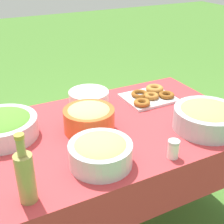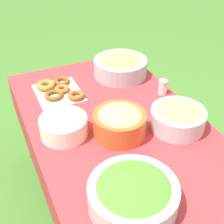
# 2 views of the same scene
# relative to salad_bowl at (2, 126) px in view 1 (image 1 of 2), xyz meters

# --- Properties ---
(ground_plane) EXTENTS (14.00, 14.00, 0.00)m
(ground_plane) POSITION_rel_salad_bowl_xyz_m (-0.49, 0.16, -0.75)
(ground_plane) COLOR #477A2D
(picnic_table) EXTENTS (1.50, 0.88, 0.69)m
(picnic_table) POSITION_rel_salad_bowl_xyz_m (-0.49, 0.16, -0.15)
(picnic_table) COLOR #B73338
(picnic_table) RESTS_ON ground_plane
(salad_bowl) EXTENTS (0.35, 0.35, 0.12)m
(salad_bowl) POSITION_rel_salad_bowl_xyz_m (0.00, 0.00, 0.00)
(salad_bowl) COLOR silver
(salad_bowl) RESTS_ON picnic_table
(pasta_bowl) EXTENTS (0.26, 0.26, 0.14)m
(pasta_bowl) POSITION_rel_salad_bowl_xyz_m (-0.41, 0.14, 0.01)
(pasta_bowl) COLOR #E05B28
(pasta_bowl) RESTS_ON picnic_table
(donut_platter) EXTENTS (0.31, 0.26, 0.05)m
(donut_platter) POSITION_rel_salad_bowl_xyz_m (-0.89, -0.03, -0.04)
(donut_platter) COLOR silver
(donut_platter) RESTS_ON picnic_table
(plate_stack) EXTENTS (0.23, 0.23, 0.10)m
(plate_stack) POSITION_rel_salad_bowl_xyz_m (-0.51, -0.11, -0.01)
(plate_stack) COLOR white
(plate_stack) RESTS_ON picnic_table
(olive_oil_bottle) EXTENTS (0.07, 0.07, 0.29)m
(olive_oil_bottle) POSITION_rel_salad_bowl_xyz_m (-0.00, 0.50, 0.05)
(olive_oil_bottle) COLOR #998E4C
(olive_oil_bottle) RESTS_ON picnic_table
(bread_bowl) EXTENTS (0.28, 0.28, 0.12)m
(bread_bowl) POSITION_rel_salad_bowl_xyz_m (-0.33, 0.43, 0.00)
(bread_bowl) COLOR silver
(bread_bowl) RESTS_ON picnic_table
(fruit_bowl) EXTENTS (0.34, 0.34, 0.13)m
(fruit_bowl) POSITION_rel_salad_bowl_xyz_m (-0.95, 0.40, 0.01)
(fruit_bowl) COLOR #B2B7BC
(fruit_bowl) RESTS_ON picnic_table
(salt_shaker) EXTENTS (0.05, 0.05, 0.09)m
(salt_shaker) POSITION_rel_salad_bowl_xyz_m (-0.64, 0.53, -0.02)
(salt_shaker) COLOR white
(salt_shaker) RESTS_ON picnic_table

